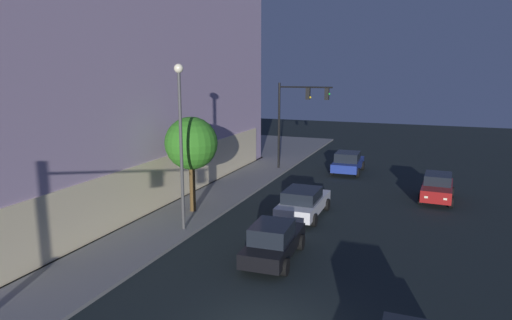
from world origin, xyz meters
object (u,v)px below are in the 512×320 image
at_px(car_blue, 348,162).
at_px(car_red, 437,187).
at_px(sidewalk_tree, 191,144).
at_px(car_white, 303,202).
at_px(traffic_light_far_corner, 298,108).
at_px(car_black, 273,241).
at_px(modern_building, 11,43).
at_px(street_lamp_sidewalk, 181,128).

bearing_deg(car_blue, car_red, -130.93).
distance_m(sidewalk_tree, car_white, 6.99).
bearing_deg(sidewalk_tree, car_red, -58.42).
distance_m(traffic_light_far_corner, car_red, 12.38).
bearing_deg(car_black, modern_building, 73.18).
distance_m(sidewalk_tree, car_red, 15.46).
xyz_separation_m(car_black, car_red, (12.32, -6.52, -0.01)).
xyz_separation_m(car_white, car_blue, (11.86, -0.35, 0.04)).
height_order(car_black, car_blue, car_blue).
bearing_deg(car_red, car_blue, 49.07).
relative_size(sidewalk_tree, car_red, 1.28).
height_order(car_white, car_blue, car_blue).
xyz_separation_m(car_red, car_blue, (5.71, 6.58, 0.02)).
bearing_deg(car_white, street_lamp_sidewalk, 132.60).
xyz_separation_m(traffic_light_far_corner, car_blue, (0.80, -3.97, -4.20)).
relative_size(traffic_light_far_corner, car_red, 1.64).
xyz_separation_m(traffic_light_far_corner, car_white, (-11.05, -3.62, -4.24)).
xyz_separation_m(sidewalk_tree, car_black, (-4.40, -6.37, -3.17)).
height_order(traffic_light_far_corner, sidewalk_tree, traffic_light_far_corner).
distance_m(traffic_light_far_corner, car_blue, 5.84).
height_order(street_lamp_sidewalk, car_black, street_lamp_sidewalk).
bearing_deg(modern_building, traffic_light_far_corner, -58.50).
xyz_separation_m(sidewalk_tree, car_white, (1.77, -5.96, -3.19)).
bearing_deg(modern_building, car_white, -90.91).
bearing_deg(car_blue, street_lamp_sidewalk, 162.11).
distance_m(modern_building, car_white, 22.96).
relative_size(sidewalk_tree, car_black, 1.18).
bearing_deg(car_white, car_red, -48.41).
relative_size(modern_building, sidewalk_tree, 5.44).
height_order(street_lamp_sidewalk, sidewalk_tree, street_lamp_sidewalk).
bearing_deg(car_red, sidewalk_tree, 121.58).
xyz_separation_m(street_lamp_sidewalk, sidewalk_tree, (2.77, 1.02, -1.24)).
distance_m(car_black, car_blue, 18.03).
height_order(traffic_light_far_corner, car_blue, traffic_light_far_corner).
xyz_separation_m(car_black, car_white, (6.17, 0.41, -0.02)).
bearing_deg(street_lamp_sidewalk, sidewalk_tree, 20.23).
height_order(modern_building, car_black, modern_building).
relative_size(traffic_light_far_corner, car_blue, 1.52).
distance_m(street_lamp_sidewalk, car_red, 16.58).
relative_size(modern_building, car_red, 6.94).
relative_size(sidewalk_tree, car_white, 1.12).
xyz_separation_m(modern_building, car_blue, (11.52, -21.46, -8.98)).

